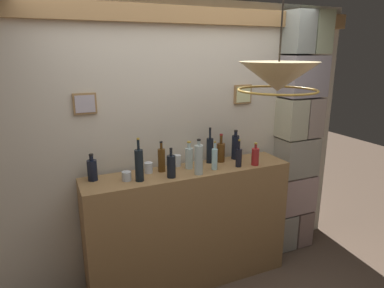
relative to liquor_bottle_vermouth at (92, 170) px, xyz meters
The scene contains 19 objects.
panelled_rear_partition 0.84m from the liquor_bottle_vermouth, 12.38° to the left, with size 3.69×0.15×2.57m.
stone_pillar 2.10m from the liquor_bottle_vermouth, ahead, with size 0.44×0.32×2.50m.
bar_shelf_unit 1.04m from the liquor_bottle_vermouth, ahead, with size 1.87×0.40×1.12m, color #9E7547.
liquor_bottle_vermouth is the anchor object (origin of this frame).
liquor_bottle_amaro 0.63m from the liquor_bottle_vermouth, 17.99° to the right, with size 0.07×0.07×0.25m.
liquor_bottle_rum 1.35m from the liquor_bottle_vermouth, ahead, with size 0.07×0.07×0.28m.
liquor_bottle_mezcal 0.83m from the liquor_bottle_vermouth, ahead, with size 0.07×0.07×0.25m.
liquor_bottle_gin 1.07m from the liquor_bottle_vermouth, ahead, with size 0.06×0.06×0.33m.
liquor_bottle_sherry 1.17m from the liquor_bottle_vermouth, ahead, with size 0.07×0.07×0.27m.
liquor_bottle_vodka 0.38m from the liquor_bottle_vermouth, 26.15° to the right, with size 0.07×0.07×0.36m.
liquor_bottle_bourbon 1.27m from the liquor_bottle_vermouth, ahead, with size 0.06×0.06×0.25m.
liquor_bottle_scotch 0.87m from the liquor_bottle_vermouth, 14.66° to the right, with size 0.07×0.07×0.31m.
liquor_bottle_tequila 1.03m from the liquor_bottle_vermouth, ahead, with size 0.05×0.05×0.25m.
liquor_bottle_port 1.43m from the liquor_bottle_vermouth, ahead, with size 0.07×0.07×0.21m.
liquor_bottle_rye 0.58m from the liquor_bottle_vermouth, ahead, with size 0.06×0.06×0.27m.
glass_tumbler_rocks 0.75m from the liquor_bottle_vermouth, ahead, with size 0.07×0.07×0.10m.
glass_tumbler_highball 0.47m from the liquor_bottle_vermouth, ahead, with size 0.07×0.07×0.09m.
glass_tumbler_shot 0.28m from the liquor_bottle_vermouth, 25.10° to the right, with size 0.08×0.08×0.07m.
pendant_lamp 1.59m from the liquor_bottle_vermouth, 33.50° to the right, with size 0.55×0.55×0.63m.
Camera 1 is at (-1.14, -1.77, 2.13)m, focal length 31.92 mm.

